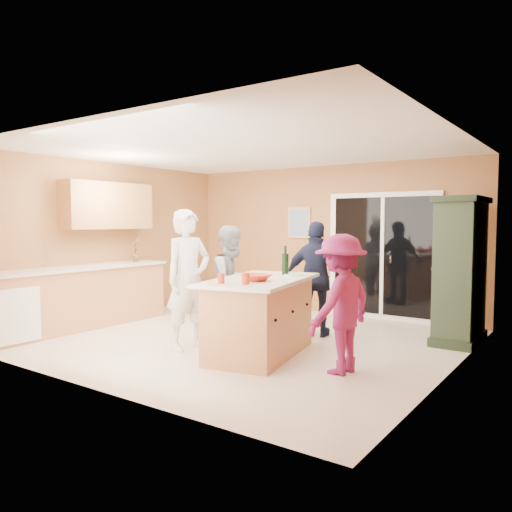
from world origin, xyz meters
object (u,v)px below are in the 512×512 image
Objects in this scene: woman_grey at (232,283)px; woman_white at (188,280)px; woman_navy at (317,279)px; green_hutch at (460,272)px; kitchen_island at (260,319)px; woman_magenta at (341,304)px.

woman_white is at bearing 171.32° from woman_grey.
woman_navy is (0.81, 0.89, 0.03)m from woman_grey.
woman_navy is at bearing -156.17° from green_hutch.
kitchen_island is 1.05m from woman_white.
green_hutch is at bearing 169.74° from woman_magenta.
kitchen_island is at bearing -111.07° from woman_grey.
woman_white reaches higher than woman_navy.
green_hutch is 1.91m from woman_navy.
woman_magenta is (1.11, -0.10, 0.31)m from kitchen_island.
woman_navy reaches higher than kitchen_island.
kitchen_island is 1.19× the size of woman_navy.
woman_white is at bearing -174.14° from kitchen_island.
green_hutch reaches higher than woman_white.
kitchen_island is 1.34m from woman_navy.
woman_navy reaches higher than woman_magenta.
kitchen_island is at bearing 71.85° from woman_navy.
green_hutch is at bearing -170.30° from woman_navy.
kitchen_island is 1.09× the size of woman_white.
kitchen_island is 1.24× the size of woman_grey.
woman_navy is 1.72m from woman_magenta.
woman_navy is (0.09, 1.28, 0.37)m from kitchen_island.
green_hutch is (1.83, 2.05, 0.51)m from kitchen_island.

